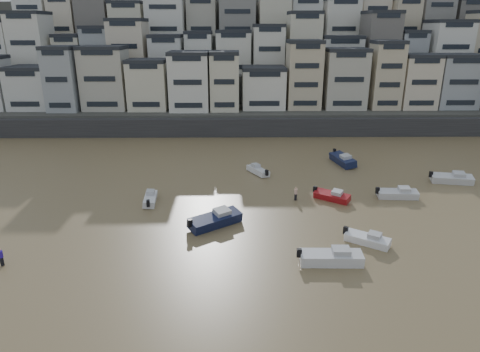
{
  "coord_description": "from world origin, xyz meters",
  "views": [
    {
      "loc": [
        5.38,
        -16.65,
        20.59
      ],
      "look_at": [
        6.0,
        30.0,
        4.0
      ],
      "focal_mm": 32.0,
      "sensor_mm": 36.0,
      "label": 1
    }
  ],
  "objects_px": {
    "boat_h": "(258,169)",
    "boat_d": "(398,193)",
    "boat_e": "(332,195)",
    "boat_g": "(452,177)",
    "boat_b": "(368,238)",
    "person_pink": "(296,194)",
    "boat_i": "(343,158)",
    "person_blue": "(1,257)",
    "boat_a": "(331,255)",
    "boat_c": "(215,218)",
    "boat_f": "(150,198)"
  },
  "relations": [
    {
      "from": "boat_h",
      "to": "boat_d",
      "type": "distance_m",
      "value": 19.49
    },
    {
      "from": "boat_e",
      "to": "boat_g",
      "type": "xyz_separation_m",
      "value": [
        17.77,
        5.87,
        0.14
      ]
    },
    {
      "from": "boat_b",
      "to": "boat_h",
      "type": "bearing_deg",
      "value": 148.5
    },
    {
      "from": "boat_b",
      "to": "person_pink",
      "type": "distance_m",
      "value": 12.6
    },
    {
      "from": "boat_i",
      "to": "person_pink",
      "type": "relative_size",
      "value": 3.74
    },
    {
      "from": "boat_d",
      "to": "person_pink",
      "type": "bearing_deg",
      "value": -174.39
    },
    {
      "from": "boat_g",
      "to": "boat_d",
      "type": "relative_size",
      "value": 1.09
    },
    {
      "from": "boat_g",
      "to": "person_blue",
      "type": "bearing_deg",
      "value": -147.01
    },
    {
      "from": "boat_g",
      "to": "boat_h",
      "type": "xyz_separation_m",
      "value": [
        -26.38,
        4.26,
        -0.15
      ]
    },
    {
      "from": "person_blue",
      "to": "boat_i",
      "type": "bearing_deg",
      "value": 37.74
    },
    {
      "from": "boat_e",
      "to": "boat_g",
      "type": "relative_size",
      "value": 0.82
    },
    {
      "from": "boat_a",
      "to": "boat_c",
      "type": "relative_size",
      "value": 0.95
    },
    {
      "from": "boat_h",
      "to": "boat_d",
      "type": "bearing_deg",
      "value": -148.76
    },
    {
      "from": "boat_g",
      "to": "boat_b",
      "type": "distance_m",
      "value": 23.86
    },
    {
      "from": "boat_c",
      "to": "person_blue",
      "type": "xyz_separation_m",
      "value": [
        -18.92,
        -7.79,
        -0.02
      ]
    },
    {
      "from": "boat_e",
      "to": "person_pink",
      "type": "xyz_separation_m",
      "value": [
        -4.48,
        0.09,
        0.21
      ]
    },
    {
      "from": "boat_i",
      "to": "boat_d",
      "type": "xyz_separation_m",
      "value": [
        3.56,
        -13.96,
        -0.15
      ]
    },
    {
      "from": "person_blue",
      "to": "boat_f",
      "type": "bearing_deg",
      "value": 53.34
    },
    {
      "from": "boat_e",
      "to": "boat_i",
      "type": "distance_m",
      "value": 15.34
    },
    {
      "from": "boat_c",
      "to": "person_blue",
      "type": "height_order",
      "value": "boat_c"
    },
    {
      "from": "boat_f",
      "to": "boat_i",
      "type": "relative_size",
      "value": 0.72
    },
    {
      "from": "boat_f",
      "to": "person_blue",
      "type": "height_order",
      "value": "person_blue"
    },
    {
      "from": "person_pink",
      "to": "boat_i",
      "type": "bearing_deg",
      "value": 57.23
    },
    {
      "from": "boat_f",
      "to": "boat_g",
      "type": "relative_size",
      "value": 0.8
    },
    {
      "from": "boat_b",
      "to": "boat_a",
      "type": "height_order",
      "value": "boat_a"
    },
    {
      "from": "boat_g",
      "to": "boat_d",
      "type": "xyz_separation_m",
      "value": [
        -9.38,
        -5.27,
        -0.07
      ]
    },
    {
      "from": "boat_f",
      "to": "boat_b",
      "type": "distance_m",
      "value": 25.84
    },
    {
      "from": "boat_g",
      "to": "person_pink",
      "type": "distance_m",
      "value": 22.99
    },
    {
      "from": "boat_h",
      "to": "boat_a",
      "type": "xyz_separation_m",
      "value": [
        5.33,
        -24.95,
        0.2
      ]
    },
    {
      "from": "boat_f",
      "to": "person_pink",
      "type": "distance_m",
      "value": 17.89
    },
    {
      "from": "boat_a",
      "to": "person_blue",
      "type": "relative_size",
      "value": 3.56
    },
    {
      "from": "boat_f",
      "to": "boat_i",
      "type": "bearing_deg",
      "value": -66.01
    },
    {
      "from": "boat_b",
      "to": "boat_f",
      "type": "bearing_deg",
      "value": -170.7
    },
    {
      "from": "boat_f",
      "to": "boat_a",
      "type": "distance_m",
      "value": 23.92
    },
    {
      "from": "boat_f",
      "to": "person_pink",
      "type": "xyz_separation_m",
      "value": [
        17.88,
        0.49,
        0.23
      ]
    },
    {
      "from": "boat_f",
      "to": "boat_h",
      "type": "height_order",
      "value": "boat_h"
    },
    {
      "from": "boat_i",
      "to": "boat_f",
      "type": "bearing_deg",
      "value": -73.43
    },
    {
      "from": "boat_d",
      "to": "person_pink",
      "type": "relative_size",
      "value": 3.09
    },
    {
      "from": "boat_h",
      "to": "boat_d",
      "type": "relative_size",
      "value": 0.88
    },
    {
      "from": "boat_f",
      "to": "boat_h",
      "type": "relative_size",
      "value": 0.99
    },
    {
      "from": "boat_e",
      "to": "boat_a",
      "type": "xyz_separation_m",
      "value": [
        -3.28,
        -14.82,
        0.18
      ]
    },
    {
      "from": "boat_e",
      "to": "boat_a",
      "type": "relative_size",
      "value": 0.78
    },
    {
      "from": "boat_g",
      "to": "boat_i",
      "type": "distance_m",
      "value": 15.59
    },
    {
      "from": "boat_e",
      "to": "boat_d",
      "type": "relative_size",
      "value": 0.9
    },
    {
      "from": "boat_e",
      "to": "boat_i",
      "type": "height_order",
      "value": "boat_i"
    },
    {
      "from": "boat_f",
      "to": "person_blue",
      "type": "xyz_separation_m",
      "value": [
        -10.71,
        -14.39,
        0.23
      ]
    },
    {
      "from": "boat_e",
      "to": "boat_a",
      "type": "bearing_deg",
      "value": -67.09
    },
    {
      "from": "boat_h",
      "to": "boat_c",
      "type": "bearing_deg",
      "value": 132.58
    },
    {
      "from": "boat_g",
      "to": "person_blue",
      "type": "distance_m",
      "value": 54.88
    },
    {
      "from": "boat_d",
      "to": "boat_a",
      "type": "height_order",
      "value": "boat_a"
    }
  ]
}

